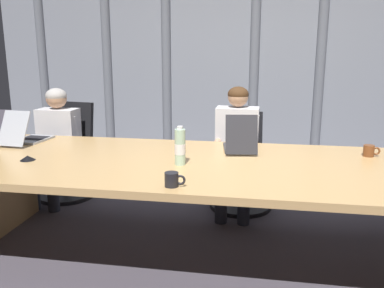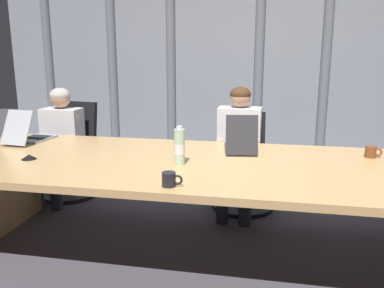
{
  "view_description": "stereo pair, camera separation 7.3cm",
  "coord_description": "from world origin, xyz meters",
  "px_view_note": "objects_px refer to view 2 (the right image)",
  "views": [
    {
      "loc": [
        0.18,
        -2.78,
        1.52
      ],
      "look_at": [
        -0.31,
        0.13,
        0.83
      ],
      "focal_mm": 38.07,
      "sensor_mm": 36.0,
      "label": 1
    },
    {
      "loc": [
        0.25,
        -2.76,
        1.52
      ],
      "look_at": [
        -0.31,
        0.13,
        0.83
      ],
      "focal_mm": 38.07,
      "sensor_mm": 36.0,
      "label": 2
    }
  ],
  "objects_px": {
    "person_left_mid": "(238,143)",
    "conference_mic_right_side": "(29,157)",
    "office_chair_left_mid": "(243,172)",
    "person_left_end": "(58,137)",
    "laptop_left_end": "(30,135)",
    "water_bottle_primary": "(179,147)",
    "coffee_mug_near": "(371,152)",
    "laptop_left_mid": "(240,144)",
    "coffee_mug_far": "(170,179)",
    "office_chair_left_end": "(71,161)"
  },
  "relations": [
    {
      "from": "laptop_left_mid",
      "to": "office_chair_left_end",
      "type": "height_order",
      "value": "laptop_left_mid"
    },
    {
      "from": "office_chair_left_end",
      "to": "conference_mic_right_side",
      "type": "xyz_separation_m",
      "value": [
        0.33,
        -1.23,
        0.38
      ]
    },
    {
      "from": "laptop_left_end",
      "to": "water_bottle_primary",
      "type": "relative_size",
      "value": 1.78
    },
    {
      "from": "laptop_left_end",
      "to": "office_chair_left_end",
      "type": "xyz_separation_m",
      "value": [
        -0.0,
        0.69,
        -0.42
      ]
    },
    {
      "from": "office_chair_left_mid",
      "to": "conference_mic_right_side",
      "type": "height_order",
      "value": "office_chair_left_mid"
    },
    {
      "from": "water_bottle_primary",
      "to": "person_left_end",
      "type": "bearing_deg",
      "value": 146.09
    },
    {
      "from": "coffee_mug_near",
      "to": "coffee_mug_far",
      "type": "bearing_deg",
      "value": -144.9
    },
    {
      "from": "water_bottle_primary",
      "to": "coffee_mug_near",
      "type": "relative_size",
      "value": 2.22
    },
    {
      "from": "water_bottle_primary",
      "to": "office_chair_left_mid",
      "type": "bearing_deg",
      "value": 71.91
    },
    {
      "from": "office_chair_left_mid",
      "to": "conference_mic_right_side",
      "type": "relative_size",
      "value": 8.29
    },
    {
      "from": "office_chair_left_end",
      "to": "person_left_mid",
      "type": "distance_m",
      "value": 1.81
    },
    {
      "from": "laptop_left_end",
      "to": "person_left_mid",
      "type": "xyz_separation_m",
      "value": [
        1.77,
        0.53,
        -0.11
      ]
    },
    {
      "from": "person_left_mid",
      "to": "water_bottle_primary",
      "type": "relative_size",
      "value": 4.31
    },
    {
      "from": "person_left_mid",
      "to": "water_bottle_primary",
      "type": "bearing_deg",
      "value": -17.57
    },
    {
      "from": "conference_mic_right_side",
      "to": "laptop_left_mid",
      "type": "bearing_deg",
      "value": 19.58
    },
    {
      "from": "laptop_left_mid",
      "to": "coffee_mug_near",
      "type": "bearing_deg",
      "value": -97.91
    },
    {
      "from": "office_chair_left_end",
      "to": "coffee_mug_near",
      "type": "bearing_deg",
      "value": 85.26
    },
    {
      "from": "laptop_left_end",
      "to": "office_chair_left_mid",
      "type": "bearing_deg",
      "value": -64.45
    },
    {
      "from": "laptop_left_end",
      "to": "office_chair_left_mid",
      "type": "height_order",
      "value": "laptop_left_end"
    },
    {
      "from": "office_chair_left_end",
      "to": "coffee_mug_near",
      "type": "distance_m",
      "value": 2.92
    },
    {
      "from": "office_chair_left_mid",
      "to": "coffee_mug_far",
      "type": "height_order",
      "value": "office_chair_left_mid"
    },
    {
      "from": "laptop_left_end",
      "to": "coffee_mug_near",
      "type": "xyz_separation_m",
      "value": [
        2.8,
        -0.0,
        -0.01
      ]
    },
    {
      "from": "office_chair_left_end",
      "to": "conference_mic_right_side",
      "type": "distance_m",
      "value": 1.32
    },
    {
      "from": "conference_mic_right_side",
      "to": "person_left_mid",
      "type": "bearing_deg",
      "value": 36.43
    },
    {
      "from": "office_chair_left_end",
      "to": "water_bottle_primary",
      "type": "distance_m",
      "value": 1.91
    },
    {
      "from": "person_left_end",
      "to": "office_chair_left_end",
      "type": "bearing_deg",
      "value": 169.5
    },
    {
      "from": "office_chair_left_mid",
      "to": "laptop_left_end",
      "type": "bearing_deg",
      "value": -76.76
    },
    {
      "from": "office_chair_left_end",
      "to": "coffee_mug_near",
      "type": "relative_size",
      "value": 7.88
    },
    {
      "from": "coffee_mug_near",
      "to": "water_bottle_primary",
      "type": "bearing_deg",
      "value": -161.4
    },
    {
      "from": "office_chair_left_mid",
      "to": "person_left_end",
      "type": "height_order",
      "value": "person_left_end"
    },
    {
      "from": "person_left_mid",
      "to": "conference_mic_right_side",
      "type": "relative_size",
      "value": 10.73
    },
    {
      "from": "office_chair_left_end",
      "to": "office_chair_left_mid",
      "type": "distance_m",
      "value": 1.82
    },
    {
      "from": "water_bottle_primary",
      "to": "coffee_mug_near",
      "type": "bearing_deg",
      "value": 18.6
    },
    {
      "from": "laptop_left_end",
      "to": "person_left_end",
      "type": "height_order",
      "value": "person_left_end"
    },
    {
      "from": "person_left_end",
      "to": "coffee_mug_near",
      "type": "distance_m",
      "value": 2.89
    },
    {
      "from": "laptop_left_end",
      "to": "water_bottle_primary",
      "type": "xyz_separation_m",
      "value": [
        1.44,
        -0.46,
        0.07
      ]
    },
    {
      "from": "laptop_left_mid",
      "to": "coffee_mug_near",
      "type": "height_order",
      "value": "laptop_left_mid"
    },
    {
      "from": "coffee_mug_near",
      "to": "office_chair_left_mid",
      "type": "bearing_deg",
      "value": 145.13
    },
    {
      "from": "laptop_left_mid",
      "to": "water_bottle_primary",
      "type": "relative_size",
      "value": 1.6
    },
    {
      "from": "office_chair_left_end",
      "to": "person_left_mid",
      "type": "relative_size",
      "value": 0.82
    },
    {
      "from": "person_left_end",
      "to": "conference_mic_right_side",
      "type": "distance_m",
      "value": 1.13
    },
    {
      "from": "laptop_left_mid",
      "to": "conference_mic_right_side",
      "type": "height_order",
      "value": "laptop_left_mid"
    },
    {
      "from": "coffee_mug_near",
      "to": "coffee_mug_far",
      "type": "xyz_separation_m",
      "value": [
        -1.32,
        -0.92,
        -0.0
      ]
    },
    {
      "from": "water_bottle_primary",
      "to": "conference_mic_right_side",
      "type": "xyz_separation_m",
      "value": [
        -1.12,
        -0.08,
        -0.11
      ]
    },
    {
      "from": "office_chair_left_mid",
      "to": "coffee_mug_far",
      "type": "relative_size",
      "value": 7.27
    },
    {
      "from": "person_left_end",
      "to": "water_bottle_primary",
      "type": "distance_m",
      "value": 1.79
    },
    {
      "from": "laptop_left_end",
      "to": "conference_mic_right_side",
      "type": "distance_m",
      "value": 0.63
    },
    {
      "from": "laptop_left_end",
      "to": "office_chair_left_mid",
      "type": "relative_size",
      "value": 0.54
    },
    {
      "from": "water_bottle_primary",
      "to": "conference_mic_right_side",
      "type": "bearing_deg",
      "value": -176.12
    },
    {
      "from": "office_chair_left_mid",
      "to": "person_left_mid",
      "type": "relative_size",
      "value": 0.77
    }
  ]
}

